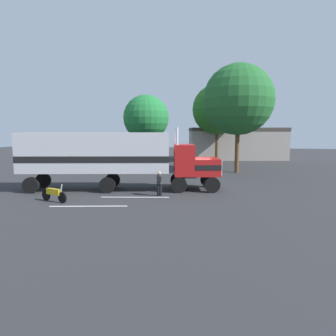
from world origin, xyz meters
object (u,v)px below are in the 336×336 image
(motorcycle, at_px, (54,194))
(tree_right, at_px, (217,110))
(tree_center, at_px, (146,118))
(semi_truck, at_px, (111,155))
(person_bystander, at_px, (159,183))
(tree_left, at_px, (238,100))
(parked_car, at_px, (85,161))

(motorcycle, relative_size, tree_right, 0.19)
(tree_center, bearing_deg, semi_truck, -80.63)
(semi_truck, relative_size, person_bystander, 8.80)
(person_bystander, bearing_deg, semi_truck, 162.16)
(semi_truck, bearing_deg, tree_center, 99.37)
(motorcycle, bearing_deg, person_bystander, 27.33)
(semi_truck, height_order, person_bystander, semi_truck)
(motorcycle, height_order, tree_right, tree_right)
(tree_right, bearing_deg, motorcycle, -106.30)
(person_bystander, xyz_separation_m, tree_center, (-7.01, 20.10, 5.14))
(motorcycle, relative_size, tree_center, 0.23)
(tree_left, bearing_deg, tree_center, 149.31)
(semi_truck, distance_m, tree_center, 19.42)
(tree_right, bearing_deg, tree_center, -156.65)
(parked_car, height_order, tree_left, tree_left)
(parked_car, bearing_deg, tree_right, 37.11)
(tree_right, bearing_deg, tree_left, -75.73)
(person_bystander, relative_size, tree_center, 0.18)
(semi_truck, distance_m, person_bystander, 4.41)
(semi_truck, xyz_separation_m, parked_car, (-8.46, 11.83, -1.72))
(parked_car, height_order, tree_center, tree_center)
(tree_center, bearing_deg, motorcycle, -87.00)
(person_bystander, xyz_separation_m, motorcycle, (-5.79, -2.99, -0.41))
(tree_left, height_order, tree_center, tree_left)
(person_bystander, height_order, tree_center, tree_center)
(tree_center, bearing_deg, tree_left, -30.69)
(semi_truck, height_order, tree_left, tree_left)
(motorcycle, xyz_separation_m, tree_left, (10.70, 16.02, 6.94))
(parked_car, relative_size, tree_left, 0.41)
(tree_left, relative_size, tree_center, 1.21)
(semi_truck, xyz_separation_m, tree_center, (-3.11, 18.84, 3.51))
(tree_left, distance_m, tree_center, 13.92)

